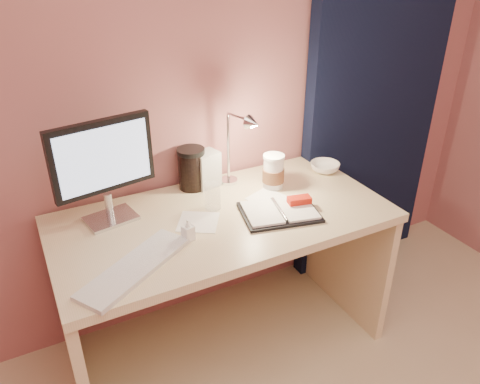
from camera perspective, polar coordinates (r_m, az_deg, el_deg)
name	(u,v)px	position (r m, az deg, el deg)	size (l,w,h in m)	color
room	(364,75)	(2.54, 14.85, 13.67)	(3.50, 3.50, 3.50)	#C6B28E
desk	(217,250)	(2.13, -2.83, -7.10)	(1.40, 0.70, 0.73)	beige
monitor	(102,163)	(1.87, -16.42, 3.42)	(0.40, 0.18, 0.43)	silver
keyboard	(135,267)	(1.69, -12.64, -8.94)	(0.46, 0.14, 0.02)	white
planner	(281,210)	(1.97, 5.03, -2.25)	(0.36, 0.30, 0.05)	black
paper_a	(268,198)	(2.08, 3.38, -0.76)	(0.15, 0.15, 0.00)	white
paper_c	(198,222)	(1.91, -5.11, -3.65)	(0.16, 0.16, 0.00)	white
coffee_cup	(273,172)	(2.14, 4.09, 2.39)	(0.10, 0.10, 0.16)	white
clear_cup	(213,196)	(1.98, -3.37, -0.48)	(0.07, 0.07, 0.12)	white
bowl	(325,167)	(2.35, 10.31, 2.99)	(0.14, 0.14, 0.05)	white
lotion_bottle	(188,230)	(1.79, -6.35, -4.59)	(0.04, 0.04, 0.09)	white
dark_jar	(192,171)	(2.14, -5.91, 2.62)	(0.12, 0.12, 0.17)	black
product_box	(206,169)	(2.15, -4.15, 2.78)	(0.11, 0.09, 0.17)	silver
desk_lamp	(230,145)	(2.04, -1.17, 5.75)	(0.13, 0.22, 0.36)	silver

